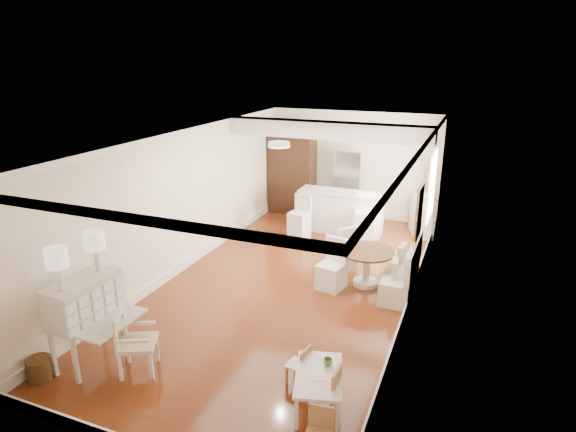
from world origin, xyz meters
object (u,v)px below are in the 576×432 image
Objects in this scene: slip_chair_near at (331,265)px; slip_chair_far at (342,247)px; secretary_bureau at (87,321)px; wicker_basket at (39,369)px; dining_table at (366,268)px; bar_stool_right at (364,218)px; pantry_cabinet at (292,171)px; kids_chair_b at (298,364)px; kids_chair_a at (326,390)px; bar_stool_left at (299,218)px; sideboard at (422,216)px; kids_table at (318,390)px; gustavian_armchair at (137,342)px; breakfast_counter at (341,212)px; fridge at (360,187)px.

slip_chair_far is (-0.05, 0.92, 0.00)m from slip_chair_near.
wicker_basket is at bearing -119.65° from secretary_bureau.
bar_stool_right reaches higher than dining_table.
pantry_cabinet reaches higher than secretary_bureau.
slip_chair_near reaches higher than kids_chair_b.
bar_stool_left reaches higher than kids_chair_a.
secretary_bureau reaches higher than kids_chair_b.
sideboard is at bearing -177.77° from kids_chair_b.
secretary_bureau is 4.03× the size of wicker_basket.
slip_chair_near is at bearing -46.28° from bar_stool_left.
kids_table is 3.24m from slip_chair_near.
slip_chair_near is 0.41× the size of pantry_cabinet.
sideboard reaches higher than dining_table.
bar_stool_left is at bearing 135.69° from slip_chair_near.
secretary_bureau is 7.93m from sideboard.
gustavian_armchair is at bearing -84.10° from kids_chair_a.
dining_table is at bearing 52.26° from wicker_basket.
slip_chair_far reaches higher than wicker_basket.
kids_chair_b is 0.53× the size of bar_stool_left.
breakfast_counter reaches higher than kids_chair_b.
fridge is (-0.48, 4.05, 0.42)m from slip_chair_near.
sideboard is (1.86, 0.58, -0.06)m from breakfast_counter.
bar_stool_left reaches higher than slip_chair_near.
breakfast_counter is at bearing 179.03° from sideboard.
wicker_basket is 7.36m from breakfast_counter.
pantry_cabinet is (-0.93, 1.92, 0.62)m from bar_stool_left.
slip_chair_near is at bearing 55.66° from secretary_bureau.
fridge is (2.00, 7.50, 0.26)m from secretary_bureau.
slip_chair_far is 0.46× the size of breakfast_counter.
fridge is (-0.42, 3.13, 0.42)m from slip_chair_far.
bar_stool_left is at bearing 80.97° from secretary_bureau.
slip_chair_far is at bearing 105.26° from slip_chair_near.
sideboard is (1.18, 3.58, -0.02)m from slip_chair_near.
kids_chair_b is at bearing 49.12° from slip_chair_far.
kids_chair_a is at bearing -62.16° from slip_chair_near.
wicker_basket is at bearing -107.00° from breakfast_counter.
sideboard reaches higher than kids_chair_b.
sideboard is at bearing 17.38° from breakfast_counter.
kids_chair_a is at bearing -94.55° from bar_stool_right.
wicker_basket is at bearing -127.74° from dining_table.
gustavian_armchair is 6.23m from bar_stool_right.
kids_chair_b is at bearing 20.81° from wicker_basket.
pantry_cabinet is (-3.18, 7.21, 0.92)m from kids_table.
kids_chair_a is 5.87m from bar_stool_left.
dining_table is (3.41, 4.40, 0.19)m from wicker_basket.
pantry_cabinet is (-0.68, 7.46, 0.69)m from gustavian_armchair.
kids_chair_a is (2.62, 0.17, -0.13)m from gustavian_armchair.
kids_chair_a is at bearing 12.49° from wicker_basket.
bar_stool_right is (1.44, 0.45, 0.05)m from bar_stool_left.
sideboard is (2.63, 1.42, -0.08)m from bar_stool_left.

